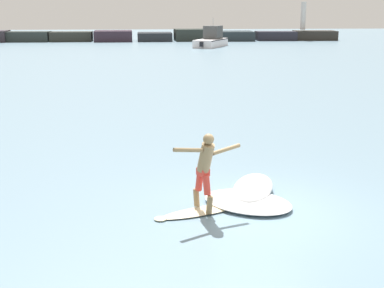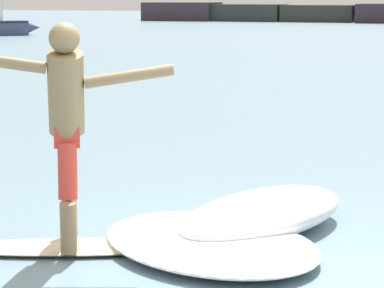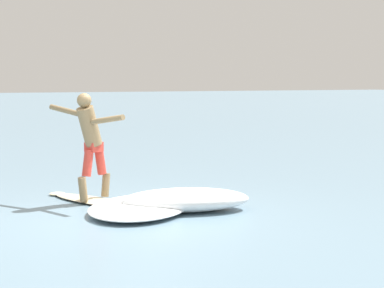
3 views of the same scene
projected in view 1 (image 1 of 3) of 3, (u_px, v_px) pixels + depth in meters
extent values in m
plane|color=slate|center=(262.00, 212.00, 11.91)|extent=(200.00, 200.00, 0.00)
cube|color=#2C3331|center=(29.00, 37.00, 70.07)|extent=(5.52, 3.34, 1.30)
cube|color=#30322D|center=(71.00, 37.00, 70.54)|extent=(5.42, 3.03, 1.25)
cube|color=#342833|center=(113.00, 36.00, 70.99)|extent=(5.08, 4.88, 1.37)
cube|color=#262A2E|center=(155.00, 37.00, 71.49)|extent=(4.54, 4.62, 1.09)
cube|color=#2A312D|center=(195.00, 35.00, 71.91)|extent=(5.75, 3.87, 1.54)
cube|color=#273034|center=(236.00, 36.00, 72.41)|extent=(4.64, 4.89, 1.23)
cube|color=#282831|center=(275.00, 36.00, 72.88)|extent=(5.49, 3.59, 1.19)
cube|color=#2F2C28|center=(315.00, 35.00, 73.34)|extent=(5.80, 3.67, 1.26)
cylinder|color=silver|center=(303.00, 16.00, 72.54)|extent=(0.70, 0.70, 3.67)
ellipsoid|color=beige|center=(203.00, 211.00, 11.88)|extent=(2.05, 1.21, 0.06)
ellipsoid|color=beige|center=(161.00, 219.00, 11.44)|extent=(0.37, 0.37, 0.05)
ellipsoid|color=#2D2D33|center=(203.00, 211.00, 11.88)|extent=(2.07, 1.23, 0.03)
cone|color=black|center=(235.00, 209.00, 12.25)|extent=(0.06, 0.06, 0.14)
cone|color=black|center=(226.00, 208.00, 12.32)|extent=(0.06, 0.06, 0.14)
cone|color=black|center=(232.00, 212.00, 12.07)|extent=(0.06, 0.06, 0.14)
cylinder|color=olive|center=(210.00, 205.00, 11.60)|extent=(0.20, 0.22, 0.41)
cylinder|color=#CF3E32|center=(207.00, 185.00, 11.59)|extent=(0.23, 0.27, 0.46)
cylinder|color=olive|center=(196.00, 197.00, 12.04)|extent=(0.20, 0.22, 0.41)
cylinder|color=#CF3E32|center=(199.00, 181.00, 11.84)|extent=(0.23, 0.27, 0.46)
cube|color=#CF3E32|center=(203.00, 172.00, 11.65)|extent=(0.30, 0.32, 0.16)
cylinder|color=olive|center=(206.00, 158.00, 11.48)|extent=(0.46, 0.55, 0.71)
sphere|color=olive|center=(209.00, 139.00, 11.29)|extent=(0.24, 0.24, 0.24)
cylinder|color=olive|center=(226.00, 149.00, 11.63)|extent=(0.66, 0.39, 0.21)
cylinder|color=olive|center=(188.00, 150.00, 11.11)|extent=(0.66, 0.39, 0.20)
cube|color=white|center=(211.00, 43.00, 60.98)|extent=(4.61, 6.31, 0.87)
cone|color=white|center=(220.00, 41.00, 64.04)|extent=(1.24, 1.32, 0.87)
cube|color=black|center=(211.00, 40.00, 60.89)|extent=(4.65, 6.28, 0.08)
cube|color=#404241|center=(213.00, 32.00, 61.35)|extent=(2.47, 2.72, 1.47)
cube|color=#232D38|center=(216.00, 30.00, 62.31)|extent=(1.20, 0.61, 0.73)
cylinder|color=silver|center=(213.00, 22.00, 61.05)|extent=(0.06, 0.06, 0.90)
cube|color=black|center=(201.00, 44.00, 58.18)|extent=(0.45, 0.41, 0.52)
ellipsoid|color=white|center=(253.00, 188.00, 12.95)|extent=(1.54, 2.20, 0.36)
ellipsoid|color=white|center=(248.00, 202.00, 12.30)|extent=(2.60, 2.51, 0.16)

